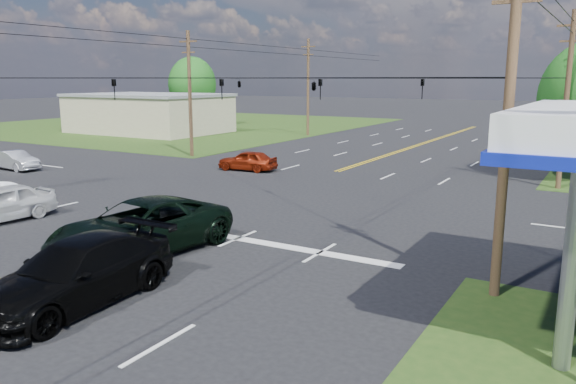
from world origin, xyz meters
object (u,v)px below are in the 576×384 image
Objects in this scene: retail_nw at (149,114)px; tree_far_l at (192,85)px; pole_se at (507,120)px; pickup_dkgreen at (141,227)px; suv_black at (77,273)px; pickup_white at (0,204)px; pole_ne at (566,99)px; pole_nw at (190,92)px; sedan_silver at (15,160)px; pole_left_far at (308,86)px.

tree_far_l is at bearing 101.31° from retail_nw.
pole_se is 1.43× the size of pickup_dkgreen.
suv_black is 1.30× the size of pickup_white.
retail_nw is 45.02m from pole_ne.
pole_se is at bearing 10.29° from pickup_white.
pickup_white is at bearing -134.68° from pole_ne.
sedan_silver is (-5.80, -11.10, -4.28)m from pole_nw.
retail_nw is at bearing 129.84° from pickup_white.
sedan_silver is at bearing -117.59° from pole_nw.
pole_nw and pole_ne have the same top height.
pole_nw reaches higher than pickup_white.
suv_black is (1.77, -4.16, -0.06)m from pickup_dkgreen.
pole_se is at bearing -35.79° from retail_nw.
sedan_silver is at bearing -65.07° from retail_nw.
pickup_dkgreen is 22.32m from sedan_silver.
pole_ne is at bearing 66.52° from suv_black.
pole_left_far is at bearing -11.89° from tree_far_l.
pole_ne is 1.43× the size of pickup_dkgreen.
pickup_white is 14.97m from sedan_silver.
pole_nw is at bearing 112.05° from pickup_white.
retail_nw is 1.60× the size of pole_left_far.
pole_se is 45.22m from pole_left_far.
retail_nw is 1.68× the size of pole_ne.
pole_se and pole_ne have the same top height.
pole_ne is at bearing -36.16° from pole_left_far.
pole_nw reaches higher than retail_nw.
suv_black is 1.55× the size of sedan_silver.
pole_ne is 2.07× the size of pickup_white.
tree_far_l is (-2.00, 10.00, 3.19)m from retail_nw.
pickup_white is at bearing -123.54° from sedan_silver.
pole_nw is 0.95× the size of pole_left_far.
pole_ne reaches higher than retail_nw.
suv_black is at bearing -18.42° from pickup_white.
retail_nw reaches higher than pickup_white.
pole_se is 12.17m from suv_black.
pickup_white is (6.26, -38.96, -4.39)m from pole_left_far.
pole_nw is 19.00m from pole_left_far.
sedan_silver is (-31.80, -11.10, -4.28)m from pole_ne.
tree_far_l is 59.21m from suv_black.
tree_far_l is at bearing 125.08° from pickup_white.
pole_left_far is 41.97m from pickup_dkgreen.
tree_far_l is at bearing 135.20° from pickup_dkgreen.
retail_nw is at bearing 140.93° from pickup_dkgreen.
tree_far_l is at bearing 23.94° from sedan_silver.
pickup_white is (23.26, -32.96, -1.22)m from retail_nw.
retail_nw is 2.41× the size of pickup_dkgreen.
pole_nw is 1.43× the size of pickup_dkgreen.
pole_se is 18.00m from pole_ne.
pickup_dkgreen is at bearing 111.23° from suv_black.
suv_black is at bearing -117.92° from sedan_silver.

